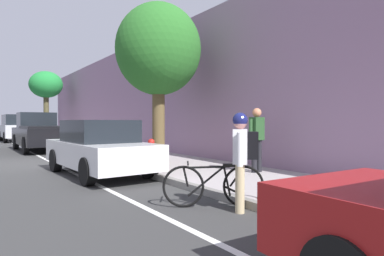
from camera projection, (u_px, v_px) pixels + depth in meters
name	position (u px, v px, depth m)	size (l,w,h in m)	color
ground	(26.00, 164.00, 11.60)	(67.06, 67.06, 0.00)	#353535
sidewalk	(131.00, 155.00, 13.82)	(3.16, 41.91, 0.14)	#A79E9E
curb_edge	(92.00, 158.00, 12.89)	(0.16, 41.91, 0.14)	gray
lane_stripe_bike_edge	(51.00, 162.00, 12.06)	(0.12, 41.91, 0.01)	white
building_facade	(169.00, 93.00, 14.79)	(0.50, 41.91, 5.51)	gray
parked_sedan_white_second	(99.00, 148.00, 9.20)	(2.00, 4.48, 1.52)	white
parked_pickup_black_mid	(40.00, 133.00, 16.80)	(2.07, 5.32, 1.95)	black
parked_suv_silver_far	(16.00, 128.00, 24.66)	(2.02, 4.73, 1.99)	#B7BABF
bicycle_at_curb	(214.00, 185.00, 5.71)	(1.51, 0.99, 0.78)	black
cyclist_with_backpack	(242.00, 152.00, 5.43)	(0.54, 0.55, 1.63)	#C6B284
street_tree_near_cyclist	(158.00, 51.00, 10.86)	(2.79, 2.79, 5.20)	brown
street_tree_mid_block	(46.00, 86.00, 26.49)	(2.54, 2.54, 5.35)	#4A442A
pedestrian_on_phone	(257.00, 136.00, 8.74)	(0.61, 0.28, 1.69)	black
fire_hydrant	(151.00, 153.00, 9.61)	(0.22, 0.22, 0.84)	red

